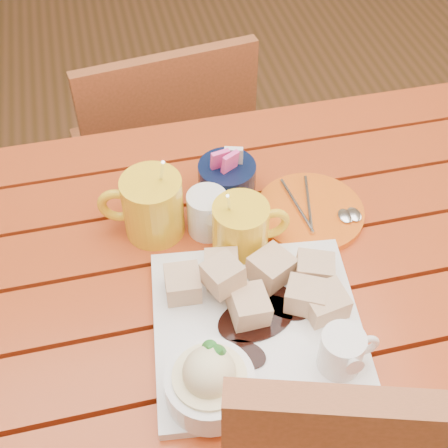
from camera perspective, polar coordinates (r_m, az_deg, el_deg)
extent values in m
cube|color=#A93915|center=(0.85, 2.92, -18.01)|extent=(1.20, 0.11, 0.03)
cube|color=#A93915|center=(0.90, 0.97, -11.56)|extent=(1.20, 0.11, 0.03)
cube|color=#A93915|center=(0.96, -0.68, -5.87)|extent=(1.20, 0.11, 0.03)
cube|color=#A93915|center=(1.03, -2.09, -0.91)|extent=(1.20, 0.11, 0.03)
cube|color=#A93915|center=(1.11, -3.30, 3.39)|extent=(1.20, 0.11, 0.03)
cube|color=#A93915|center=(1.19, -4.36, 7.09)|extent=(1.20, 0.11, 0.03)
cube|color=#A93915|center=(1.24, -4.36, 5.66)|extent=(1.12, 0.04, 0.08)
cylinder|color=#A93915|center=(1.61, 16.00, -0.30)|extent=(0.06, 0.06, 0.72)
cube|color=white|center=(0.89, 3.10, -9.51)|extent=(0.32, 0.32, 0.02)
cube|color=#BE723A|center=(0.90, -3.80, -5.46)|extent=(0.06, 0.06, 0.04)
cube|color=#BE723A|center=(0.92, 8.27, -4.19)|extent=(0.07, 0.07, 0.04)
cube|color=#BE723A|center=(0.88, 2.31, -7.51)|extent=(0.05, 0.05, 0.04)
cube|color=#BE723A|center=(0.92, -0.17, -4.08)|extent=(0.06, 0.06, 0.04)
cube|color=#BE723A|center=(0.89, 7.55, -6.58)|extent=(0.07, 0.07, 0.04)
cube|color=#BE723A|center=(0.92, 4.36, -4.02)|extent=(0.07, 0.07, 0.04)
cube|color=#BE723A|center=(0.89, 9.25, -7.13)|extent=(0.06, 0.06, 0.04)
cube|color=#BE723A|center=(0.87, -0.08, -4.70)|extent=(0.07, 0.07, 0.04)
cylinder|color=white|center=(0.81, -1.31, -14.61)|extent=(0.11, 0.11, 0.05)
cylinder|color=#FDE6BA|center=(0.80, -1.33, -14.19)|extent=(0.09, 0.09, 0.03)
sphere|color=#FDE6BA|center=(0.78, -1.36, -13.43)|extent=(0.07, 0.07, 0.07)
cone|color=#287D2B|center=(0.76, -0.36, -11.64)|extent=(0.04, 0.04, 0.03)
cone|color=#287D2B|center=(0.77, -1.38, -11.24)|extent=(0.03, 0.03, 0.03)
cylinder|color=white|center=(0.84, 10.66, -11.36)|extent=(0.06, 0.06, 0.06)
cylinder|color=black|center=(0.82, 10.93, -10.37)|extent=(0.05, 0.05, 0.01)
cone|color=white|center=(0.81, 11.62, -12.20)|extent=(0.02, 0.02, 0.03)
torus|color=white|center=(0.85, 12.80, -10.76)|extent=(0.04, 0.01, 0.04)
cylinder|color=yellow|center=(0.99, -6.50, 1.61)|extent=(0.10, 0.10, 0.11)
cylinder|color=black|center=(0.95, -6.73, 3.49)|extent=(0.08, 0.08, 0.01)
torus|color=yellow|center=(0.99, -9.67, 1.67)|extent=(0.07, 0.03, 0.07)
cylinder|color=silver|center=(0.97, -5.85, 3.75)|extent=(0.02, 0.07, 0.14)
cylinder|color=yellow|center=(0.95, 1.50, -0.56)|extent=(0.09, 0.09, 0.10)
cylinder|color=black|center=(0.92, 1.55, 1.12)|extent=(0.07, 0.07, 0.01)
torus|color=yellow|center=(0.96, 4.36, 0.02)|extent=(0.06, 0.02, 0.06)
cylinder|color=silver|center=(0.93, 0.54, 1.10)|extent=(0.03, 0.06, 0.13)
cylinder|color=white|center=(0.99, -1.54, 1.01)|extent=(0.06, 0.06, 0.08)
cylinder|color=white|center=(0.97, -1.58, 2.40)|extent=(0.05, 0.05, 0.01)
cone|color=white|center=(0.95, -1.17, 0.75)|extent=(0.03, 0.03, 0.03)
torus|color=white|center=(0.99, 0.57, 1.44)|extent=(0.04, 0.01, 0.04)
cylinder|color=black|center=(1.05, 0.27, 3.91)|extent=(0.10, 0.10, 0.07)
cube|color=#FF45A1|center=(1.01, -0.39, 5.74)|extent=(0.03, 0.02, 0.05)
cube|color=white|center=(1.02, 0.89, 6.09)|extent=(0.03, 0.02, 0.05)
cube|color=#FF45A1|center=(1.01, 0.52, 5.49)|extent=(0.03, 0.03, 0.05)
cylinder|color=#E25D13|center=(1.05, 7.85, 1.10)|extent=(0.18, 0.18, 0.01)
cylinder|color=silver|center=(1.04, 6.70, 1.69)|extent=(0.02, 0.13, 0.01)
cylinder|color=silver|center=(1.04, 7.74, 1.87)|extent=(0.04, 0.13, 0.01)
ellipsoid|color=silver|center=(1.04, 11.03, 0.73)|extent=(0.02, 0.03, 0.01)
ellipsoid|color=silver|center=(1.04, 11.79, 0.86)|extent=(0.02, 0.03, 0.01)
cube|color=brown|center=(1.67, -6.12, 5.82)|extent=(0.43, 0.43, 0.03)
cylinder|color=brown|center=(1.96, -2.33, 5.45)|extent=(0.03, 0.03, 0.39)
cylinder|color=brown|center=(1.92, -11.81, 3.00)|extent=(0.03, 0.03, 0.39)
cylinder|color=brown|center=(1.74, 1.22, -1.43)|extent=(0.03, 0.03, 0.39)
cylinder|color=brown|center=(1.69, -9.40, -4.39)|extent=(0.03, 0.03, 0.39)
cube|color=brown|center=(1.40, -4.79, 8.02)|extent=(0.39, 0.08, 0.41)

